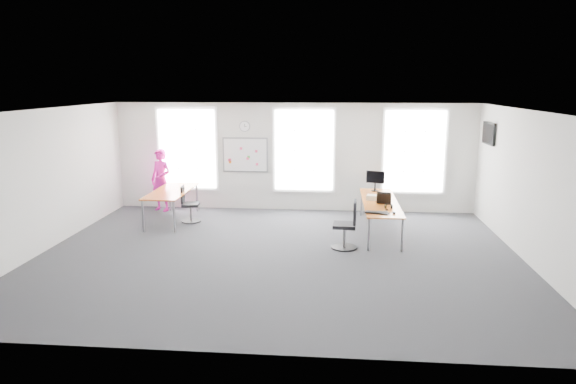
# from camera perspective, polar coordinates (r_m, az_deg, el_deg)

# --- Properties ---
(floor) EXTENTS (10.00, 10.00, 0.00)m
(floor) POSITION_cam_1_polar(r_m,az_deg,el_deg) (10.79, -1.11, -7.04)
(floor) COLOR #29292E
(floor) RESTS_ON ground
(ceiling) EXTENTS (10.00, 10.00, 0.00)m
(ceiling) POSITION_cam_1_polar(r_m,az_deg,el_deg) (10.21, -1.17, 9.08)
(ceiling) COLOR white
(ceiling) RESTS_ON ground
(wall_back) EXTENTS (10.00, 0.00, 10.00)m
(wall_back) POSITION_cam_1_polar(r_m,az_deg,el_deg) (14.32, 0.59, 3.89)
(wall_back) COLOR silver
(wall_back) RESTS_ON ground
(wall_front) EXTENTS (10.00, 0.00, 10.00)m
(wall_front) POSITION_cam_1_polar(r_m,az_deg,el_deg) (6.56, -4.94, -5.97)
(wall_front) COLOR silver
(wall_front) RESTS_ON ground
(wall_left) EXTENTS (0.00, 10.00, 10.00)m
(wall_left) POSITION_cam_1_polar(r_m,az_deg,el_deg) (12.01, -25.60, 1.13)
(wall_left) COLOR silver
(wall_left) RESTS_ON ground
(wall_right) EXTENTS (0.00, 10.00, 10.00)m
(wall_right) POSITION_cam_1_polar(r_m,az_deg,el_deg) (11.04, 25.61, 0.28)
(wall_right) COLOR silver
(wall_right) RESTS_ON ground
(window_left) EXTENTS (1.60, 0.06, 2.20)m
(window_left) POSITION_cam_1_polar(r_m,az_deg,el_deg) (14.81, -11.11, 4.71)
(window_left) COLOR white
(window_left) RESTS_ON wall_back
(window_mid) EXTENTS (1.60, 0.06, 2.20)m
(window_mid) POSITION_cam_1_polar(r_m,az_deg,el_deg) (14.25, 1.79, 4.65)
(window_mid) COLOR white
(window_mid) RESTS_ON wall_back
(window_right) EXTENTS (1.60, 0.06, 2.20)m
(window_right) POSITION_cam_1_polar(r_m,az_deg,el_deg) (14.39, 13.84, 4.39)
(window_right) COLOR white
(window_right) RESTS_ON wall_back
(desk_right) EXTENTS (0.82, 3.09, 0.75)m
(desk_right) POSITION_cam_1_polar(r_m,az_deg,el_deg) (12.47, 10.18, -1.25)
(desk_right) COLOR orange
(desk_right) RESTS_ON ground
(desk_left) EXTENTS (0.89, 2.22, 0.81)m
(desk_left) POSITION_cam_1_polar(r_m,az_deg,el_deg) (13.58, -12.84, -0.11)
(desk_left) COLOR orange
(desk_left) RESTS_ON ground
(chair_right) EXTENTS (0.57, 0.57, 1.06)m
(chair_right) POSITION_cam_1_polar(r_m,az_deg,el_deg) (11.17, 6.61, -3.95)
(chair_right) COLOR black
(chair_right) RESTS_ON ground
(chair_left) EXTENTS (0.50, 0.50, 0.94)m
(chair_left) POSITION_cam_1_polar(r_m,az_deg,el_deg) (13.48, -10.99, -1.55)
(chair_left) COLOR black
(chair_left) RESTS_ON ground
(person) EXTENTS (0.74, 0.62, 1.74)m
(person) POSITION_cam_1_polar(r_m,az_deg,el_deg) (14.75, -13.93, 1.29)
(person) COLOR #DE199E
(person) RESTS_ON ground
(whiteboard) EXTENTS (1.20, 0.03, 0.90)m
(whiteboard) POSITION_cam_1_polar(r_m,az_deg,el_deg) (14.46, -4.77, 4.12)
(whiteboard) COLOR white
(whiteboard) RESTS_ON wall_back
(wall_clock) EXTENTS (0.30, 0.04, 0.30)m
(wall_clock) POSITION_cam_1_polar(r_m,az_deg,el_deg) (14.37, -4.83, 7.29)
(wall_clock) COLOR gray
(wall_clock) RESTS_ON wall_back
(tv) EXTENTS (0.06, 0.90, 0.55)m
(tv) POSITION_cam_1_polar(r_m,az_deg,el_deg) (13.74, 21.42, 6.09)
(tv) COLOR black
(tv) RESTS_ON wall_right
(keyboard) EXTENTS (0.53, 0.32, 0.02)m
(keyboard) POSITION_cam_1_polar(r_m,az_deg,el_deg) (11.31, 9.86, -2.29)
(keyboard) COLOR black
(keyboard) RESTS_ON desk_right
(mouse) EXTENTS (0.11, 0.14, 0.05)m
(mouse) POSITION_cam_1_polar(r_m,az_deg,el_deg) (11.34, 11.70, -2.27)
(mouse) COLOR black
(mouse) RESTS_ON desk_right
(lens_cap) EXTENTS (0.08, 0.08, 0.01)m
(lens_cap) POSITION_cam_1_polar(r_m,az_deg,el_deg) (11.64, 10.91, -1.96)
(lens_cap) COLOR black
(lens_cap) RESTS_ON desk_right
(headphones) EXTENTS (0.18, 0.10, 0.10)m
(headphones) POSITION_cam_1_polar(r_m,az_deg,el_deg) (11.79, 11.08, -1.57)
(headphones) COLOR black
(headphones) RESTS_ON desk_right
(laptop_sleeve) EXTENTS (0.34, 0.22, 0.27)m
(laptop_sleeve) POSITION_cam_1_polar(r_m,az_deg,el_deg) (12.19, 10.61, -0.70)
(laptop_sleeve) COLOR black
(laptop_sleeve) RESTS_ON desk_right
(paper_stack) EXTENTS (0.38, 0.31, 0.11)m
(paper_stack) POSITION_cam_1_polar(r_m,az_deg,el_deg) (12.60, 9.52, -0.60)
(paper_stack) COLOR #F1E5C4
(paper_stack) RESTS_ON desk_right
(monitor) EXTENTS (0.47, 0.20, 0.53)m
(monitor) POSITION_cam_1_polar(r_m,az_deg,el_deg) (13.56, 9.69, 1.43)
(monitor) COLOR black
(monitor) RESTS_ON desk_right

